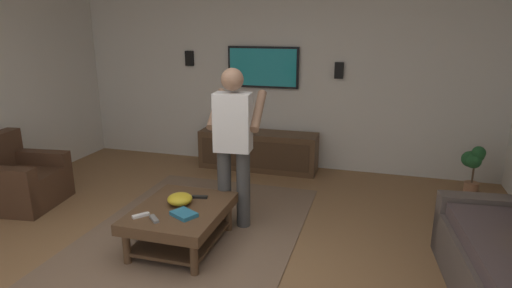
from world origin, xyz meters
TOP-DOWN VIEW (x-y plane):
  - ground_plane at (0.00, 0.00)m, footprint 7.72×7.72m
  - wall_back_tv at (3.27, 0.00)m, footprint 0.10×6.29m
  - area_rug at (0.75, 0.29)m, footprint 3.06×2.06m
  - armchair at (0.92, 2.54)m, footprint 0.90×0.91m
  - coffee_table at (0.55, 0.29)m, footprint 1.00×0.80m
  - media_console at (2.93, 0.22)m, footprint 0.45×1.70m
  - tv at (3.17, 0.22)m, footprint 0.05×1.04m
  - person_standing at (1.12, -0.05)m, footprint 0.56×0.57m
  - potted_plant_short at (2.75, -2.58)m, footprint 0.24×0.26m
  - bowl at (0.61, 0.32)m, footprint 0.23×0.23m
  - remote_white at (0.27, 0.53)m, footprint 0.14×0.13m
  - remote_black at (0.80, 0.20)m, footprint 0.07×0.16m
  - remote_grey at (0.24, 0.39)m, footprint 0.14×0.14m
  - book at (0.39, 0.17)m, footprint 0.24×0.27m
  - vase_round at (2.99, 0.63)m, footprint 0.22×0.22m
  - wall_speaker_left at (3.19, -0.85)m, footprint 0.06×0.12m
  - wall_speaker_right at (3.19, 1.37)m, footprint 0.06×0.12m

SIDE VIEW (x-z plane):
  - ground_plane at x=0.00m, z-range 0.00..0.00m
  - area_rug at x=0.75m, z-range 0.00..0.01m
  - media_console at x=2.93m, z-range 0.00..0.55m
  - armchair at x=0.92m, z-range -0.13..0.69m
  - coffee_table at x=0.55m, z-range 0.10..0.50m
  - potted_plant_short at x=2.75m, z-range 0.10..0.72m
  - remote_white at x=0.27m, z-range 0.40..0.42m
  - remote_black at x=0.80m, z-range 0.40..0.42m
  - remote_grey at x=0.24m, z-range 0.40..0.42m
  - book at x=0.39m, z-range 0.40..0.44m
  - bowl at x=0.61m, z-range 0.40..0.51m
  - vase_round at x=2.99m, z-range 0.55..0.77m
  - person_standing at x=1.12m, z-range 0.11..1.75m
  - wall_speaker_left at x=3.19m, z-range 1.32..1.54m
  - wall_back_tv at x=3.27m, z-range 0.00..2.89m
  - tv at x=3.17m, z-range 1.16..1.74m
  - wall_speaker_right at x=3.19m, z-range 1.44..1.66m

